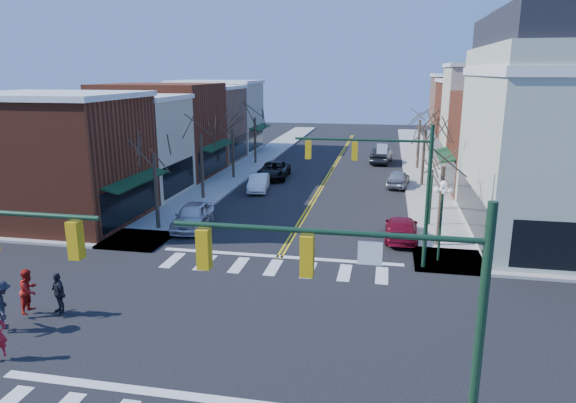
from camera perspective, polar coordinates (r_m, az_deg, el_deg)
The scene contains 33 objects.
ground at distance 20.61m, azimuth -5.55°, elevation -13.57°, with size 160.00×160.00×0.00m, color black.
sidewalk_left at distance 41.12m, azimuth -9.37°, elevation 0.68°, with size 3.50×70.00×0.15m, color #9E9B93.
sidewalk_right at distance 38.76m, azimuth 15.69°, elevation -0.50°, with size 3.50×70.00×0.15m, color #9E9B93.
bldg_left_brick_a at distance 36.31m, azimuth -24.30°, elevation 4.13°, with size 10.00×8.50×8.00m, color maroon.
bldg_left_stucco_a at distance 42.82m, azimuth -18.35°, elevation 5.70°, with size 10.00×7.00×7.50m, color #BAB49A.
bldg_left_brick_b at distance 49.82m, azimuth -13.93°, elevation 7.70°, with size 10.00×9.00×8.50m, color maroon.
bldg_left_tan at distance 57.41m, azimuth -10.45°, elevation 8.34°, with size 10.00×7.50×7.80m, color #8A624C.
bldg_left_stucco_b at distance 64.63m, azimuth -7.95°, elevation 9.26°, with size 10.00×8.00×8.20m, color #BAB49A.
bldg_right_brick_a at distance 44.70m, azimuth 24.17°, elevation 5.83°, with size 10.00×8.50×8.00m, color maroon.
bldg_right_stucco at distance 52.12m, azimuth 22.43°, elevation 8.15°, with size 10.00×7.00×10.00m, color #BAB49A.
bldg_right_brick_b at distance 59.54m, azimuth 21.01°, elevation 8.19°, with size 10.00×8.00×8.50m, color maroon.
bldg_right_tan at distance 67.38m, azimuth 19.91°, elevation 9.10°, with size 10.00×8.00×9.00m, color #8A624C.
traffic_mast_near_right at distance 11.16m, azimuth 11.05°, elevation -12.04°, with size 6.60×0.28×7.20m.
traffic_mast_far_right at distance 25.30m, azimuth 11.24°, elevation 2.85°, with size 6.60×0.28×7.20m.
lamppost_corner at distance 26.91m, azimuth 16.72°, elevation -0.63°, with size 0.36×0.36×4.33m.
lamppost_midblock at distance 33.22m, azimuth 15.70°, elevation 2.21°, with size 0.36×0.36×4.33m.
tree_left_a at distance 32.40m, azimuth -14.43°, elevation 0.94°, with size 0.24×0.24×4.76m, color #382B21.
tree_left_b at distance 39.58m, azimuth -9.54°, elevation 3.77°, with size 0.24×0.24×5.04m, color #382B21.
tree_left_c at distance 47.08m, azimuth -6.14°, elevation 5.24°, with size 0.24×0.24×4.55m, color #382B21.
tree_left_d at distance 54.67m, azimuth -3.67°, elevation 6.73°, with size 0.24×0.24×4.90m, color #382B21.
tree_right_a at distance 29.50m, azimuth 16.57°, elevation -0.64°, with size 0.24×0.24×4.62m, color #382B21.
tree_right_b at distance 37.22m, azimuth 15.52°, elevation 2.89°, with size 0.24×0.24×5.18m, color #382B21.
tree_right_c at distance 45.10m, azimuth 14.79°, elevation 4.63°, with size 0.24×0.24×4.83m, color #382B21.
tree_right_d at distance 52.99m, azimuth 14.30°, elevation 6.12°, with size 0.24×0.24×4.97m, color #382B21.
car_left_near at distance 32.67m, azimuth -10.53°, elevation -1.60°, with size 1.90×4.72×1.61m, color silver.
car_left_mid at distance 42.30m, azimuth -3.29°, elevation 2.09°, with size 1.47×4.21×1.39m, color white.
car_left_far at distance 47.32m, azimuth -1.58°, elevation 3.50°, with size 2.52×5.46×1.52m, color black.
car_right_near at distance 30.83m, azimuth 12.48°, elevation -2.91°, with size 1.89×4.64×1.35m, color maroon.
car_right_mid at distance 44.78m, azimuth 12.14°, elevation 2.51°, with size 1.70×4.22×1.44m, color #A6A7AB.
car_right_far at distance 56.09m, azimuth 10.36°, elevation 5.05°, with size 1.77×5.08×1.67m, color black.
pedestrian_red_b at distance 23.34m, azimuth -26.84°, elevation -8.81°, with size 0.89×0.69×1.83m, color #AA1812.
pedestrian_dark_a at distance 22.79m, azimuth -24.15°, elevation -9.24°, with size 0.99×0.41×1.69m, color black.
pedestrian_dark_b at distance 22.39m, azimuth -29.14°, elevation -9.99°, with size 1.21×0.70×1.88m, color black.
Camera 1 is at (5.37, -17.42, 9.60)m, focal length 32.00 mm.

